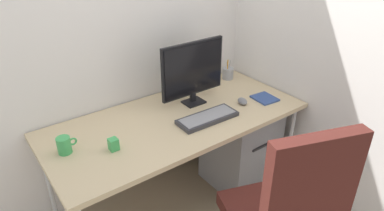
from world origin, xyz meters
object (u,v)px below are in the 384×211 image
Objects in this scene: filing_cabinet at (240,146)px; monitor at (193,70)px; notebook at (265,98)px; keyboard at (208,118)px; pen_holder at (228,73)px; mouse at (242,101)px; coffee_mug at (64,145)px; desk_clamp_accessory at (114,144)px.

filing_cabinet is 0.76m from monitor.
monitor is at bearing 153.85° from notebook.
pen_holder is at bearing 37.34° from keyboard.
mouse is at bearing -138.80° from filing_cabinet.
filing_cabinet is 3.93× the size of pen_holder.
coffee_mug is (-0.92, -0.06, -0.19)m from monitor.
desk_clamp_accessory is (-1.13, 0.07, 0.03)m from notebook.
coffee_mug is at bearing -170.68° from pen_holder.
mouse is 0.45m from pen_holder.
coffee_mug is at bearing 149.41° from desk_clamp_accessory.
pen_holder is (0.48, 0.17, -0.20)m from monitor.
coffee_mug is 1.58× the size of desk_clamp_accessory.
pen_holder is at bearing 81.11° from mouse.
coffee_mug is (-1.18, 0.16, 0.03)m from mouse.
filing_cabinet is 4.09× the size of notebook.
notebook is at bearing -94.47° from pen_holder.
pen_holder is (0.14, 0.32, 0.47)m from filing_cabinet.
notebook is 1.14m from desk_clamp_accessory.
coffee_mug is (-1.36, 0.20, 0.04)m from notebook.
monitor is (-0.34, 0.16, 0.66)m from filing_cabinet.
monitor reaches higher than notebook.
coffee_mug is at bearing 176.34° from notebook.
desk_clamp_accessory is at bearing -177.97° from filing_cabinet.
keyboard is 0.62m from desk_clamp_accessory.
notebook is (0.18, -0.04, -0.01)m from mouse.
pen_holder reaches higher than coffee_mug.
pen_holder is 1.04× the size of notebook.
filing_cabinet is 0.45m from notebook.
keyboard is at bearing -12.51° from coffee_mug.
filing_cabinet is 0.60m from keyboard.
monitor is 0.94m from coffee_mug.
filing_cabinet is at bearing 60.99° from mouse.
keyboard is 5.84× the size of desk_clamp_accessory.
filing_cabinet is 9.55× the size of desk_clamp_accessory.
pen_holder is (0.21, 0.39, 0.03)m from mouse.
notebook is (0.10, -0.11, 0.43)m from filing_cabinet.
filing_cabinet is 0.45m from mouse.
pen_holder is 0.44m from notebook.
filing_cabinet is at bearing 12.68° from keyboard.
mouse is 1.19m from coffee_mug.
mouse is (-0.07, -0.07, 0.44)m from filing_cabinet.
coffee_mug is at bearing 167.49° from keyboard.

